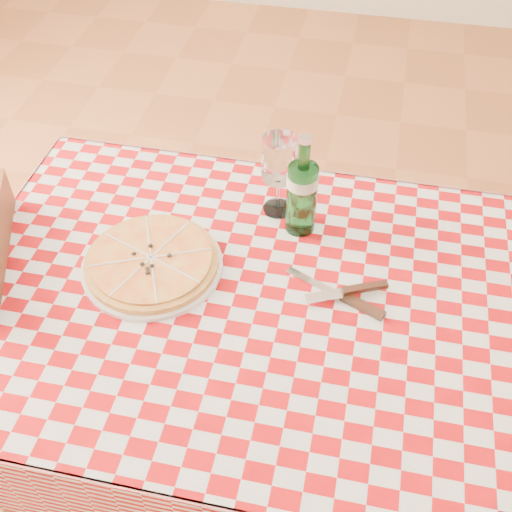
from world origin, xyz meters
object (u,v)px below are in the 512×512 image
(pizza_plate, at_px, (152,261))
(wine_glass, at_px, (279,176))
(dining_table, at_px, (259,326))
(water_bottle, at_px, (302,185))

(pizza_plate, bearing_deg, wine_glass, 46.63)
(dining_table, height_order, pizza_plate, pizza_plate)
(dining_table, bearing_deg, pizza_plate, 171.77)
(dining_table, bearing_deg, water_bottle, 78.27)
(pizza_plate, bearing_deg, dining_table, -8.23)
(water_bottle, relative_size, wine_glass, 1.25)
(pizza_plate, distance_m, wine_glass, 0.35)
(dining_table, distance_m, wine_glass, 0.35)
(water_bottle, distance_m, wine_glass, 0.08)
(dining_table, relative_size, pizza_plate, 3.88)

